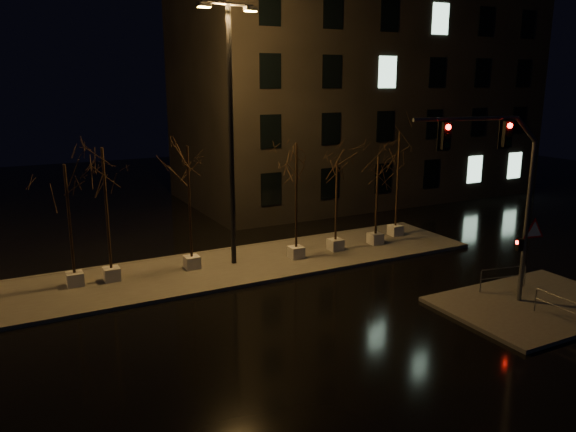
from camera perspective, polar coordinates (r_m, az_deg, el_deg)
ground at (r=21.07m, az=2.90°, el=-9.59°), size 90.00×90.00×0.00m
median at (r=26.04m, az=-3.84°, el=-4.83°), size 22.00×5.00×0.15m
sidewalk_corner at (r=23.31m, az=23.82°, el=-8.26°), size 7.00×5.00×0.15m
building at (r=42.10m, az=7.10°, el=12.41°), size 25.00×12.00×15.00m
tree_0 at (r=23.68m, az=-21.56°, el=2.28°), size 1.80×1.80×5.11m
tree_1 at (r=23.70m, az=-18.17°, el=3.68°), size 1.80×1.80×5.72m
tree_2 at (r=24.47m, az=-10.10°, el=4.24°), size 1.80×1.80×5.60m
tree_3 at (r=25.58m, az=0.86°, el=4.78°), size 1.80×1.80×5.56m
tree_4 at (r=27.06m, az=4.97°, el=3.54°), size 1.80×1.80×4.53m
tree_5 at (r=28.37m, az=9.09°, el=4.00°), size 1.80×1.80×4.61m
tree_6 at (r=30.09m, az=11.18°, el=6.06°), size 1.80×1.80×5.70m
traffic_signal_mast at (r=21.47m, az=21.12°, el=3.09°), size 5.58×1.29×6.95m
streetlight_main at (r=24.72m, az=-5.85°, el=9.74°), size 2.82×0.79×11.28m
guard_rail_a at (r=24.06m, az=21.04°, el=-5.62°), size 2.09×0.43×0.92m
guard_rail_b at (r=21.80m, az=25.75°, el=-8.14°), size 0.05×1.88×0.89m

